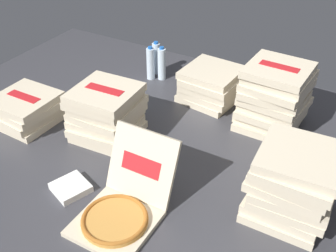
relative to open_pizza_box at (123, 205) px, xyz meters
The scene contains 11 objects.
ground_plane 0.48m from the open_pizza_box, 103.79° to the left, with size 3.20×2.40×0.02m, color #38383D.
open_pizza_box is the anchor object (origin of this frame).
pizza_stack_left_far 1.01m from the open_pizza_box, 159.72° to the left, with size 0.38×0.38×0.18m.
pizza_stack_center_near 1.11m from the open_pizza_box, 71.06° to the left, with size 0.39×0.39×0.40m.
pizza_stack_right_mid 1.15m from the open_pizza_box, 93.95° to the left, with size 0.39×0.38×0.22m.
pizza_stack_center_far 0.66m from the open_pizza_box, 132.36° to the left, with size 0.39×0.39×0.31m.
pizza_stack_left_mid 0.77m from the open_pizza_box, 31.55° to the left, with size 0.37×0.37×0.35m.
water_bottle_0 1.42m from the open_pizza_box, 114.71° to the left, with size 0.06×0.06×0.25m.
water_bottle_1 1.33m from the open_pizza_box, 116.02° to the left, with size 0.06×0.06×0.25m.
water_bottle_2 1.34m from the open_pizza_box, 112.58° to the left, with size 0.06×0.06×0.25m.
napkin_pile 0.33m from the open_pizza_box, behind, with size 0.16×0.16×0.04m, color white.
Camera 1 is at (0.94, -1.49, 1.43)m, focal length 43.69 mm.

